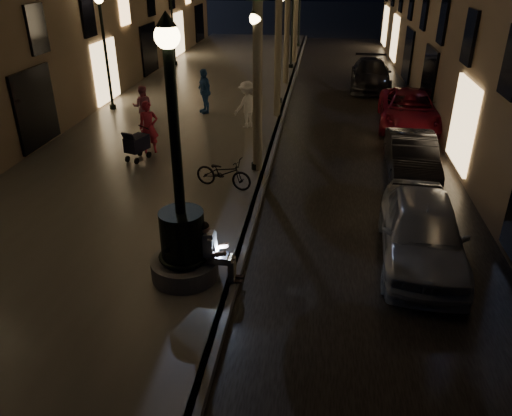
% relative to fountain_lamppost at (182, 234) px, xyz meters
% --- Properties ---
extents(ground, '(120.00, 120.00, 0.00)m').
position_rel_fountain_lamppost_xyz_m(ground, '(1.00, 13.00, -1.21)').
color(ground, black).
rests_on(ground, ground).
extents(cobble_lane, '(6.00, 45.00, 0.02)m').
position_rel_fountain_lamppost_xyz_m(cobble_lane, '(4.00, 13.00, -1.20)').
color(cobble_lane, black).
rests_on(cobble_lane, ground).
extents(promenade, '(8.00, 45.00, 0.20)m').
position_rel_fountain_lamppost_xyz_m(promenade, '(-3.00, 13.00, -1.11)').
color(promenade, '#625E56').
rests_on(promenade, ground).
extents(curb_strip, '(0.25, 45.00, 0.20)m').
position_rel_fountain_lamppost_xyz_m(curb_strip, '(1.00, 13.00, -1.11)').
color(curb_strip, '#59595B').
rests_on(curb_strip, ground).
extents(fountain_lamppost, '(1.40, 1.40, 5.21)m').
position_rel_fountain_lamppost_xyz_m(fountain_lamppost, '(0.00, 0.00, 0.00)').
color(fountain_lamppost, '#59595B').
rests_on(fountain_lamppost, promenade).
extents(seated_man_laptop, '(0.94, 0.32, 1.31)m').
position_rel_fountain_lamppost_xyz_m(seated_man_laptop, '(0.61, -0.00, -0.31)').
color(seated_man_laptop, tan).
rests_on(seated_man_laptop, promenade).
extents(lamp_curb_a, '(0.36, 0.36, 4.81)m').
position_rel_fountain_lamppost_xyz_m(lamp_curb_a, '(0.70, 6.00, 2.02)').
color(lamp_curb_a, black).
rests_on(lamp_curb_a, promenade).
extents(lamp_curb_b, '(0.36, 0.36, 4.81)m').
position_rel_fountain_lamppost_xyz_m(lamp_curb_b, '(0.70, 14.00, 2.02)').
color(lamp_curb_b, black).
rests_on(lamp_curb_b, promenade).
extents(lamp_curb_c, '(0.36, 0.36, 4.81)m').
position_rel_fountain_lamppost_xyz_m(lamp_curb_c, '(0.70, 22.00, 2.02)').
color(lamp_curb_c, black).
rests_on(lamp_curb_c, promenade).
extents(lamp_curb_d, '(0.36, 0.36, 4.81)m').
position_rel_fountain_lamppost_xyz_m(lamp_curb_d, '(0.70, 30.00, 2.02)').
color(lamp_curb_d, black).
rests_on(lamp_curb_d, promenade).
extents(lamp_left_b, '(0.36, 0.36, 4.81)m').
position_rel_fountain_lamppost_xyz_m(lamp_left_b, '(-6.40, 12.00, 2.02)').
color(lamp_left_b, black).
rests_on(lamp_left_b, promenade).
extents(lamp_left_c, '(0.36, 0.36, 4.81)m').
position_rel_fountain_lamppost_xyz_m(lamp_left_c, '(-6.40, 22.00, 2.02)').
color(lamp_left_c, black).
rests_on(lamp_left_c, promenade).
extents(stroller, '(0.71, 1.12, 1.14)m').
position_rel_fountain_lamppost_xyz_m(stroller, '(-3.23, 6.25, -0.44)').
color(stroller, black).
rests_on(stroller, promenade).
extents(car_front, '(2.06, 4.50, 1.49)m').
position_rel_fountain_lamppost_xyz_m(car_front, '(5.00, 1.59, -0.46)').
color(car_front, '#B3B6BB').
rests_on(car_front, ground).
extents(car_second, '(1.48, 3.98, 1.30)m').
position_rel_fountain_lamppost_xyz_m(car_second, '(5.48, 6.55, -0.56)').
color(car_second, black).
rests_on(car_second, ground).
extents(car_third, '(2.68, 5.18, 1.40)m').
position_rel_fountain_lamppost_xyz_m(car_third, '(6.14, 11.75, -0.51)').
color(car_third, maroon).
rests_on(car_third, ground).
extents(car_rear, '(2.24, 4.98, 1.42)m').
position_rel_fountain_lamppost_xyz_m(car_rear, '(5.08, 18.23, -0.50)').
color(car_rear, '#2B2A2F').
rests_on(car_rear, ground).
extents(pedestrian_red, '(0.74, 0.62, 1.74)m').
position_rel_fountain_lamppost_xyz_m(pedestrian_red, '(-3.04, 7.02, -0.14)').
color(pedestrian_red, '#C5273E').
rests_on(pedestrian_red, promenade).
extents(pedestrian_pink, '(0.89, 0.75, 1.60)m').
position_rel_fountain_lamppost_xyz_m(pedestrian_pink, '(-4.20, 9.77, -0.21)').
color(pedestrian_pink, '#C76986').
rests_on(pedestrian_pink, promenade).
extents(pedestrian_white, '(1.25, 1.31, 1.78)m').
position_rel_fountain_lamppost_xyz_m(pedestrian_white, '(-0.20, 10.21, -0.12)').
color(pedestrian_white, white).
rests_on(pedestrian_white, promenade).
extents(pedestrian_blue, '(1.00, 1.14, 1.84)m').
position_rel_fountain_lamppost_xyz_m(pedestrian_blue, '(-2.27, 11.99, -0.09)').
color(pedestrian_blue, '#26518D').
rests_on(pedestrian_blue, promenade).
extents(bicycle, '(1.80, 1.00, 0.90)m').
position_rel_fountain_lamppost_xyz_m(bicycle, '(-0.04, 4.51, -0.56)').
color(bicycle, black).
rests_on(bicycle, promenade).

